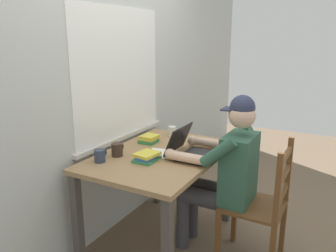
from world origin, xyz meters
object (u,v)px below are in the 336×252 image
Objects in this scene: coffee_mug_white at (173,131)px; book_stack_main at (149,139)px; book_stack_side at (147,157)px; computer_mouse at (215,145)px; seated_person at (225,169)px; laptop at (190,149)px; desk at (161,166)px; coffee_mug_dark at (117,150)px; wooden_chair at (261,206)px; coffee_mug_spare at (100,156)px.

coffee_mug_white is 0.29m from book_stack_main.
computer_mouse is at bearing -29.44° from book_stack_side.
coffee_mug_white is 0.57× the size of book_stack_side.
seated_person is 11.16× the size of coffee_mug_white.
laptop is at bearing 162.97° from computer_mouse.
laptop is (0.07, -0.21, 0.15)m from desk.
book_stack_main is (0.10, 0.72, 0.10)m from seated_person.
book_stack_side is at bearing -87.17° from coffee_mug_dark.
book_stack_side is at bearing 109.84° from wooden_chair.
seated_person is 12.49× the size of computer_mouse.
seated_person reaches higher than coffee_mug_dark.
laptop is 3.30× the size of computer_mouse.
laptop is 0.55m from coffee_mug_dark.
book_stack_main is 0.79× the size of book_stack_side.
coffee_mug_white reaches higher than computer_mouse.
book_stack_main is at bearing -4.94° from coffee_mug_dark.
desk is 0.49m from coffee_mug_spare.
coffee_mug_dark reaches higher than coffee_mug_spare.
coffee_mug_dark is at bearing 135.00° from computer_mouse.
laptop is at bearing -138.24° from coffee_mug_white.
book_stack_side is at bearing -150.34° from book_stack_main.
coffee_mug_dark is at bearing 128.09° from desk.
computer_mouse is at bearing -45.00° from coffee_mug_dark.
coffee_mug_spare is at bearing 170.12° from coffee_mug_white.
wooden_chair is at bearing -74.12° from coffee_mug_dark.
coffee_mug_dark is at bearing -11.39° from coffee_mug_spare.
seated_person is at bearing -59.87° from coffee_mug_spare.
wooden_chair is at bearing -95.92° from book_stack_main.
wooden_chair is 1.21m from coffee_mug_spare.
seated_person is 0.34m from computer_mouse.
wooden_chair is 9.44× the size of computer_mouse.
book_stack_main is at bearing 164.16° from coffee_mug_white.
book_stack_side is (-0.28, 0.50, 0.10)m from seated_person.
coffee_mug_spare is at bearing 120.13° from seated_person.
desk is 0.33m from book_stack_main.
laptop is 2.81× the size of coffee_mug_spare.
seated_person reaches higher than wooden_chair.
coffee_mug_spare is at bearing 121.33° from book_stack_side.
seated_person is 1.32× the size of wooden_chair.
seated_person is at bearing -120.91° from coffee_mug_white.
laptop is 0.46m from book_stack_main.
coffee_mug_dark is (-0.57, 0.57, 0.03)m from computer_mouse.
coffee_mug_dark reaches higher than book_stack_side.
laptop is 1.68× the size of book_stack_side.
coffee_mug_white is at bearing 11.92° from book_stack_side.
coffee_mug_white is (0.47, 0.15, 0.15)m from desk.
book_stack_main is (0.10, 1.00, 0.32)m from wooden_chair.
desk is 1.29× the size of wooden_chair.
coffee_mug_dark is (-0.20, 0.26, 0.15)m from desk.
wooden_chair is 7.57× the size of coffee_mug_dark.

